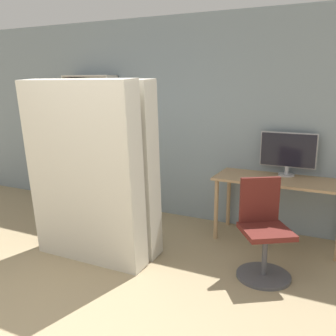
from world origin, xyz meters
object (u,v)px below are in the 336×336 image
(bookshelf, at_px, (88,143))
(monitor, at_px, (288,152))
(office_chair, at_px, (263,237))
(mattress_near, at_px, (84,174))
(mattress_far, at_px, (103,168))

(bookshelf, bearing_deg, monitor, 0.02)
(office_chair, xyz_separation_m, mattress_near, (-1.71, -0.51, 0.55))
(mattress_near, bearing_deg, monitor, 42.85)
(monitor, height_order, mattress_far, mattress_far)
(monitor, relative_size, mattress_far, 0.34)
(mattress_far, bearing_deg, office_chair, 6.07)
(monitor, height_order, bookshelf, bookshelf)
(bookshelf, relative_size, mattress_far, 1.04)
(office_chair, bearing_deg, monitor, 89.07)
(office_chair, relative_size, mattress_far, 0.50)
(monitor, xyz_separation_m, mattress_near, (-1.73, -1.60, -0.11))
(mattress_near, height_order, mattress_far, same)
(office_chair, height_order, mattress_far, mattress_far)
(monitor, distance_m, bookshelf, 2.92)
(mattress_far, bearing_deg, mattress_near, -90.00)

